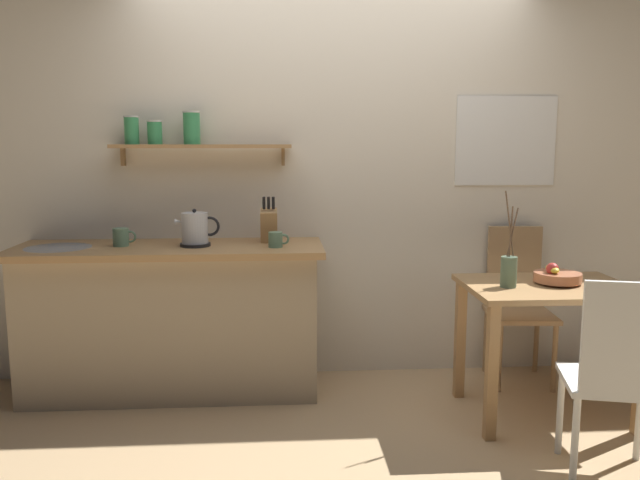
{
  "coord_description": "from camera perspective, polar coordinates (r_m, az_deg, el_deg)",
  "views": [
    {
      "loc": [
        -0.35,
        -3.5,
        1.52
      ],
      "look_at": [
        -0.1,
        0.25,
        0.95
      ],
      "focal_mm": 35.76,
      "sensor_mm": 36.0,
      "label": 1
    }
  ],
  "objects": [
    {
      "name": "ground_plane",
      "position": [
        3.83,
        1.81,
        -14.76
      ],
      "size": [
        14.0,
        14.0,
        0.0
      ],
      "primitive_type": "plane",
      "color": "tan"
    },
    {
      "name": "back_wall",
      "position": [
        4.19,
        3.8,
        6.3
      ],
      "size": [
        6.8,
        0.11,
        2.7
      ],
      "color": "silver",
      "rests_on": "ground_plane"
    },
    {
      "name": "kitchen_counter",
      "position": [
        4.01,
        -13.12,
        -6.86
      ],
      "size": [
        1.83,
        0.63,
        0.92
      ],
      "color": "tan",
      "rests_on": "ground_plane"
    },
    {
      "name": "wall_shelf",
      "position": [
        4.03,
        -12.09,
        8.89
      ],
      "size": [
        1.09,
        0.2,
        0.33
      ],
      "color": "tan"
    },
    {
      "name": "dining_table",
      "position": [
        3.76,
        19.67,
        -5.81
      ],
      "size": [
        0.9,
        0.67,
        0.75
      ],
      "color": "tan",
      "rests_on": "ground_plane"
    },
    {
      "name": "dining_chair_near",
      "position": [
        3.15,
        25.13,
        -10.62
      ],
      "size": [
        0.51,
        0.49,
        0.95
      ],
      "color": "white",
      "rests_on": "ground_plane"
    },
    {
      "name": "dining_chair_far",
      "position": [
        4.33,
        17.23,
        -4.95
      ],
      "size": [
        0.43,
        0.45,
        0.98
      ],
      "color": "tan",
      "rests_on": "ground_plane"
    },
    {
      "name": "fruit_bowl",
      "position": [
        3.76,
        20.42,
        -3.03
      ],
      "size": [
        0.26,
        0.26,
        0.12
      ],
      "color": "#BC704C",
      "rests_on": "dining_table"
    },
    {
      "name": "twig_vase",
      "position": [
        3.58,
        16.54,
        -2.59
      ],
      "size": [
        0.09,
        0.09,
        0.52
      ],
      "color": "#567056",
      "rests_on": "dining_table"
    },
    {
      "name": "electric_kettle",
      "position": [
        3.84,
        -11.1,
        0.92
      ],
      "size": [
        0.26,
        0.18,
        0.22
      ],
      "color": "black",
      "rests_on": "kitchen_counter"
    },
    {
      "name": "knife_block",
      "position": [
        3.93,
        -4.59,
        1.38
      ],
      "size": [
        0.1,
        0.15,
        0.28
      ],
      "color": "tan",
      "rests_on": "kitchen_counter"
    },
    {
      "name": "coffee_mug_by_sink",
      "position": [
        3.95,
        -17.35,
        0.25
      ],
      "size": [
        0.14,
        0.09,
        0.11
      ],
      "color": "slate",
      "rests_on": "kitchen_counter"
    },
    {
      "name": "coffee_mug_spare",
      "position": [
        3.74,
        -3.96,
        0.04
      ],
      "size": [
        0.12,
        0.08,
        0.09
      ],
      "color": "slate",
      "rests_on": "kitchen_counter"
    }
  ]
}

